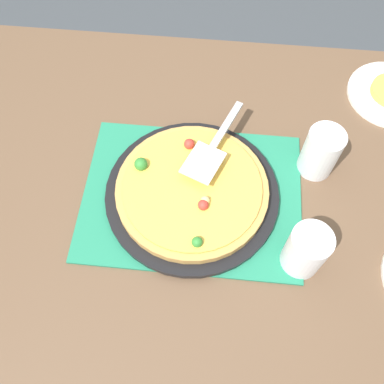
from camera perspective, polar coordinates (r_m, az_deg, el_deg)
name	(u,v)px	position (r m, az deg, el deg)	size (l,w,h in m)	color
ground_plane	(192,289)	(1.63, 0.00, -13.11)	(8.00, 8.00, 0.00)	#3D4247
dining_table	(192,217)	(1.02, 0.00, -3.47)	(1.40, 1.00, 0.75)	brown
placemat	(192,196)	(0.92, 0.00, -0.51)	(0.48, 0.36, 0.01)	#237F5B
pizza_pan	(192,194)	(0.91, 0.00, -0.21)	(0.38, 0.38, 0.01)	black
pizza	(192,189)	(0.90, -0.05, 0.42)	(0.33, 0.33, 0.05)	tan
cup_far	(306,251)	(0.84, 15.29, -7.75)	(0.08, 0.08, 0.12)	white
cup_corner	(321,152)	(0.96, 17.18, 5.23)	(0.08, 0.08, 0.12)	white
pizza_server	(213,146)	(0.91, 2.92, 6.26)	(0.13, 0.23, 0.01)	silver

